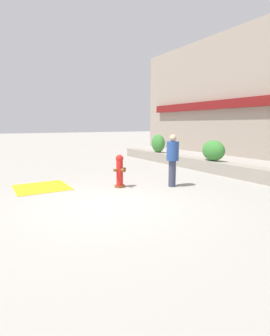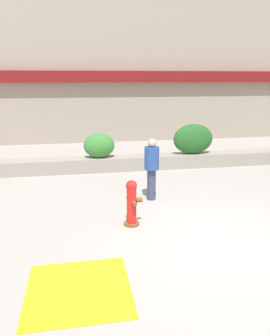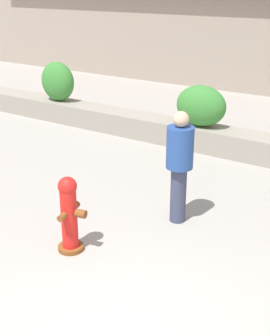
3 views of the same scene
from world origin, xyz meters
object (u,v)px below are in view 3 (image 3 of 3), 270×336
(hedge_bush_1, at_px, (201,106))
(pedestrian, at_px, (180,161))
(hedge_bush_0, at_px, (58,81))
(fire_hydrant, at_px, (69,214))

(hedge_bush_1, relative_size, pedestrian, 0.65)
(hedge_bush_0, bearing_deg, fire_hydrant, -46.70)
(hedge_bush_1, height_order, pedestrian, pedestrian)
(fire_hydrant, bearing_deg, pedestrian, 62.13)
(hedge_bush_0, distance_m, pedestrian, 6.17)
(hedge_bush_0, height_order, fire_hydrant, hedge_bush_0)
(hedge_bush_1, bearing_deg, hedge_bush_0, 180.00)
(fire_hydrant, height_order, pedestrian, pedestrian)
(hedge_bush_0, distance_m, hedge_bush_1, 4.07)
(hedge_bush_0, xyz_separation_m, fire_hydrant, (4.46, -4.74, -0.45))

